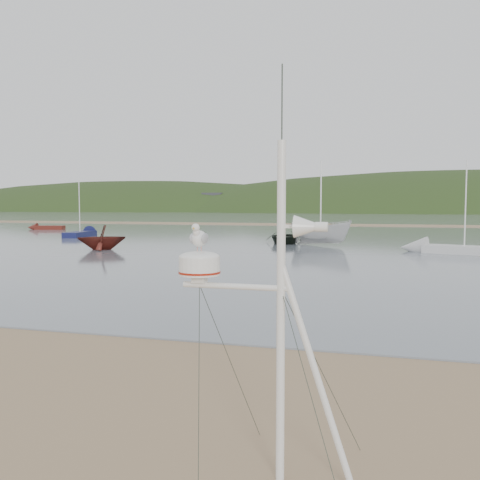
% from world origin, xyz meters
% --- Properties ---
extents(ground, '(560.00, 560.00, 0.00)m').
position_xyz_m(ground, '(0.00, 0.00, 0.00)').
color(ground, '#8A6E4F').
rests_on(ground, ground).
extents(water, '(560.00, 256.00, 0.04)m').
position_xyz_m(water, '(0.00, 132.00, 0.02)').
color(water, slate).
rests_on(water, ground).
extents(sandbar, '(560.00, 7.00, 0.07)m').
position_xyz_m(sandbar, '(0.00, 70.00, 0.07)').
color(sandbar, '#8A6E4F').
rests_on(sandbar, water).
extents(hill_ridge, '(620.00, 180.00, 80.00)m').
position_xyz_m(hill_ridge, '(18.52, 235.00, -19.70)').
color(hill_ridge, '#1F3214').
rests_on(hill_ridge, ground).
extents(far_cottages, '(294.40, 6.30, 8.00)m').
position_xyz_m(far_cottages, '(3.00, 196.00, 4.00)').
color(far_cottages, silver).
rests_on(far_cottages, ground).
extents(mast_rig, '(2.03, 2.17, 4.58)m').
position_xyz_m(mast_rig, '(3.38, -1.14, 1.11)').
color(mast_rig, white).
rests_on(mast_rig, ground).
extents(boat_dark, '(3.35, 1.20, 4.60)m').
position_xyz_m(boat_dark, '(-2.63, 32.98, 2.34)').
color(boat_dark, black).
rests_on(boat_dark, water).
extents(boat_red, '(2.90, 3.17, 3.14)m').
position_xyz_m(boat_red, '(-13.58, 24.12, 1.61)').
color(boat_red, '#531912').
rests_on(boat_red, water).
extents(boat_white, '(2.48, 2.45, 4.99)m').
position_xyz_m(boat_white, '(0.34, 31.66, 2.53)').
color(boat_white, silver).
rests_on(boat_white, water).
extents(sailboat_white_near, '(6.45, 3.33, 6.27)m').
position_xyz_m(sailboat_white_near, '(8.14, 27.62, 0.30)').
color(sailboat_white_near, silver).
rests_on(sailboat_white_near, ground).
extents(sailboat_blue_near, '(2.12, 5.98, 5.85)m').
position_xyz_m(sailboat_blue_near, '(-22.85, 37.10, 0.30)').
color(sailboat_blue_near, '#141746').
rests_on(sailboat_blue_near, ground).
extents(dinghy_red_far, '(4.68, 1.98, 1.11)m').
position_xyz_m(dinghy_red_far, '(-35.02, 46.80, 0.29)').
color(dinghy_red_far, '#531912').
rests_on(dinghy_red_far, ground).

